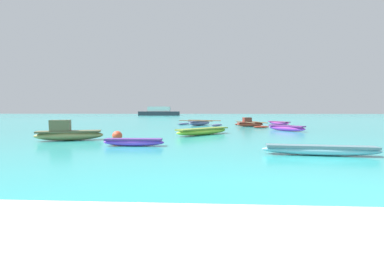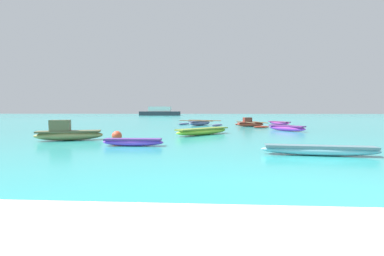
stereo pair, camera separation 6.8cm
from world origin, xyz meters
name	(u,v)px [view 2 (the right image)]	position (x,y,z in m)	size (l,w,h in m)	color
moored_boat_0	(287,128)	(3.15, 15.84, 0.23)	(2.16, 2.69, 0.40)	purple
moored_boat_1	(319,150)	(1.13, 5.79, 0.18)	(3.63, 0.89, 0.32)	#82BDCF
moored_boat_2	(279,123)	(5.01, 24.45, 0.19)	(1.83, 3.02, 0.34)	#CA3DA6
moored_boat_3	(203,131)	(-2.68, 12.64, 0.22)	(3.36, 3.42, 0.40)	#AFDF40
moored_boat_4	(133,142)	(-5.41, 7.62, 0.17)	(2.48, 0.50, 0.30)	#8D45E3
moored_boat_5	(68,133)	(-9.09, 9.33, 0.35)	(3.12, 1.65, 0.99)	#9B8E54
moored_boat_6	(200,123)	(-3.13, 22.42, 0.24)	(4.47, 3.86, 0.51)	#7572A5
moored_boat_7	(250,124)	(1.44, 20.86, 0.28)	(2.56, 4.75, 0.83)	#C23B29
mooring_buoy_0	(117,136)	(-6.70, 9.38, 0.23)	(0.47, 0.47, 0.47)	#E54C2D
distant_ferry	(160,112)	(-16.93, 75.46, 1.11)	(12.38, 2.72, 2.72)	#2D333D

